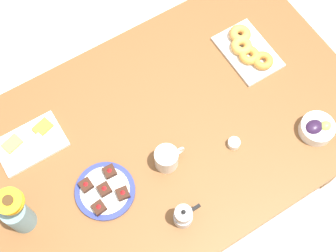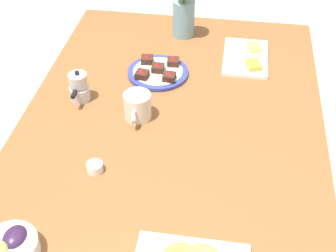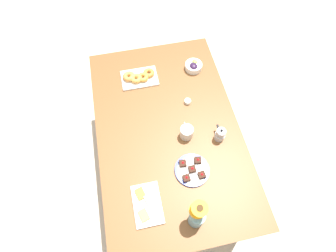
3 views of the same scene
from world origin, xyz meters
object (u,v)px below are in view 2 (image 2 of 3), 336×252
(cheese_platter, at_px, (246,57))
(jam_cup_honey, at_px, (95,167))
(moka_pot, at_px, (79,88))
(flower_vase, at_px, (184,15))
(dessert_plate, at_px, (158,72))
(dining_table, at_px, (168,155))
(coffee_mug, at_px, (137,106))
(grape_bowl, at_px, (12,247))

(cheese_platter, bearing_deg, jam_cup_honey, -32.32)
(moka_pot, bearing_deg, flower_vase, 148.65)
(dessert_plate, relative_size, flower_vase, 0.85)
(dining_table, height_order, coffee_mug, coffee_mug)
(dessert_plate, height_order, flower_vase, flower_vase)
(grape_bowl, relative_size, flower_vase, 0.50)
(dining_table, bearing_deg, grape_bowl, -32.45)
(dining_table, height_order, cheese_platter, cheese_platter)
(flower_vase, bearing_deg, cheese_platter, 60.70)
(dining_table, xyz_separation_m, cheese_platter, (-0.48, 0.23, 0.10))
(coffee_mug, height_order, grape_bowl, coffee_mug)
(dining_table, distance_m, moka_pot, 0.38)
(grape_bowl, xyz_separation_m, flower_vase, (-1.12, 0.28, 0.07))
(grape_bowl, height_order, dessert_plate, grape_bowl)
(jam_cup_honey, height_order, flower_vase, flower_vase)
(coffee_mug, bearing_deg, grape_bowl, -19.35)
(jam_cup_honey, distance_m, flower_vase, 0.84)
(jam_cup_honey, bearing_deg, moka_pot, -156.51)
(dining_table, bearing_deg, flower_vase, -177.16)
(cheese_platter, bearing_deg, grape_bowl, -29.30)
(moka_pot, bearing_deg, jam_cup_honey, 23.49)
(grape_bowl, distance_m, cheese_platter, 1.12)
(grape_bowl, xyz_separation_m, cheese_platter, (-0.98, 0.55, -0.02))
(jam_cup_honey, bearing_deg, coffee_mug, 163.89)
(dining_table, bearing_deg, coffee_mug, -124.03)
(dining_table, height_order, flower_vase, flower_vase)
(flower_vase, bearing_deg, coffee_mug, -8.32)
(grape_bowl, xyz_separation_m, moka_pot, (-0.63, -0.02, 0.02))
(cheese_platter, relative_size, moka_pot, 2.18)
(cheese_platter, xyz_separation_m, moka_pot, (0.34, -0.57, 0.04))
(dessert_plate, xyz_separation_m, flower_vase, (-0.30, 0.06, 0.08))
(cheese_platter, distance_m, jam_cup_honey, 0.79)
(dining_table, distance_m, dessert_plate, 0.36)
(cheese_platter, xyz_separation_m, dessert_plate, (0.15, -0.32, 0.00))
(dessert_plate, bearing_deg, flower_vase, 169.28)
(dining_table, relative_size, dessert_plate, 7.07)
(flower_vase, xyz_separation_m, moka_pot, (0.49, -0.30, -0.05))
(coffee_mug, relative_size, flower_vase, 0.47)
(grape_bowl, bearing_deg, dining_table, 147.55)
(grape_bowl, height_order, jam_cup_honey, grape_bowl)
(dessert_plate, bearing_deg, dining_table, 14.90)
(dining_table, height_order, moka_pot, moka_pot)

